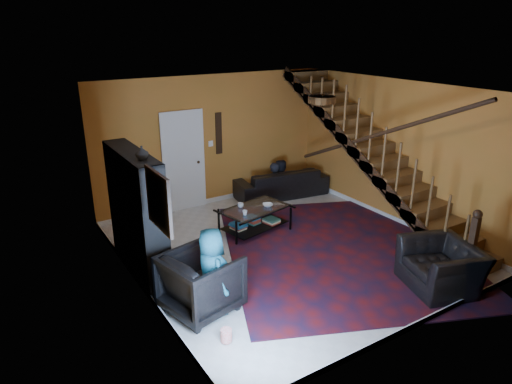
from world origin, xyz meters
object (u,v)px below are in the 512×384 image
Objects in this scene: sofa at (280,182)px; armchair_left at (201,282)px; armchair_right at (441,267)px; bookshelf at (137,216)px; coffee_table at (255,218)px.

armchair_left is at bearing 49.69° from sofa.
armchair_right is at bearing 94.71° from sofa.
bookshelf is 2.47m from coffee_table.
armchair_left is at bearing -94.09° from armchair_right.
sofa is at bearing 41.34° from coffee_table.
sofa is (3.90, 1.70, -0.65)m from bookshelf.
armchair_right is (3.65, -2.85, -0.61)m from bookshelf.
coffee_table is (2.35, 0.33, -0.68)m from bookshelf.
bookshelf is 1.85× the size of armchair_right.
armchair_left is at bearing -137.94° from coffee_table.
bookshelf is at bearing 31.47° from sofa.
sofa reaches higher than coffee_table.
bookshelf reaches higher than sofa.
armchair_right is at bearing -38.00° from bookshelf.
sofa is 1.99× the size of armchair_right.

